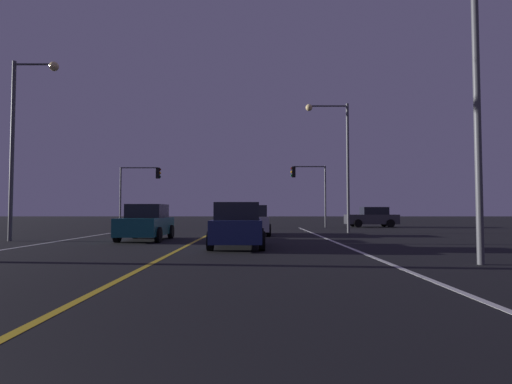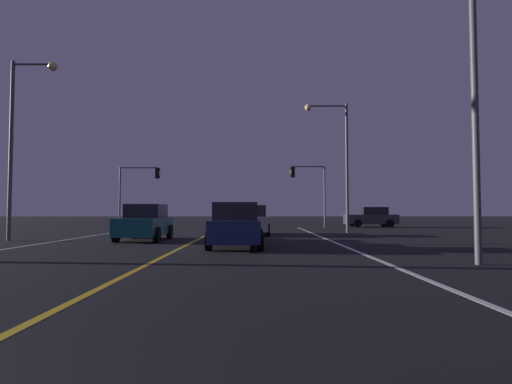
% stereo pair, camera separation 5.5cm
% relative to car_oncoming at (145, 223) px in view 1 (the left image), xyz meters
% --- Properties ---
extents(lane_edge_right, '(0.16, 39.36, 0.01)m').
position_rel_car_oncoming_xyz_m(lane_edge_right, '(8.69, -5.33, -0.82)').
color(lane_edge_right, silver).
rests_on(lane_edge_right, ground).
extents(lane_center_divider, '(0.16, 39.36, 0.01)m').
position_rel_car_oncoming_xyz_m(lane_center_divider, '(2.42, -5.33, -0.82)').
color(lane_center_divider, gold).
rests_on(lane_center_divider, ground).
extents(car_oncoming, '(2.02, 4.30, 1.70)m').
position_rel_car_oncoming_xyz_m(car_oncoming, '(0.00, 0.00, 0.00)').
color(car_oncoming, black).
rests_on(car_oncoming, ground).
extents(car_ahead_far, '(2.02, 4.30, 1.70)m').
position_rel_car_oncoming_xyz_m(car_ahead_far, '(4.97, 4.16, 0.00)').
color(car_ahead_far, black).
rests_on(car_ahead_far, ground).
extents(car_crossing_side, '(4.30, 2.02, 1.70)m').
position_rel_car_oncoming_xyz_m(car_crossing_side, '(15.06, 15.75, 0.00)').
color(car_crossing_side, black).
rests_on(car_crossing_side, ground).
extents(car_lead_same_lane, '(2.02, 4.30, 1.70)m').
position_rel_car_oncoming_xyz_m(car_lead_same_lane, '(4.49, -3.86, 0.00)').
color(car_lead_same_lane, black).
rests_on(car_lead_same_lane, ground).
extents(traffic_light_near_right, '(2.95, 0.36, 5.12)m').
position_rel_car_oncoming_xyz_m(traffic_light_near_right, '(9.54, 14.85, 2.99)').
color(traffic_light_near_right, '#4C4C51').
rests_on(traffic_light_near_right, ground).
extents(traffic_light_near_left, '(3.43, 0.36, 5.02)m').
position_rel_car_oncoming_xyz_m(traffic_light_near_left, '(-4.43, 14.85, 2.95)').
color(traffic_light_near_left, '#4C4C51').
rests_on(traffic_light_near_left, ground).
extents(street_lamp_right_near, '(2.43, 0.44, 8.76)m').
position_rel_car_oncoming_xyz_m(street_lamp_right_near, '(10.48, -8.85, 4.69)').
color(street_lamp_right_near, '#4C4C51').
rests_on(street_lamp_right_near, ground).
extents(street_lamp_left_mid, '(2.17, 0.44, 8.40)m').
position_rel_car_oncoming_xyz_m(street_lamp_left_mid, '(-5.69, -0.49, 4.48)').
color(street_lamp_left_mid, '#4C4C51').
rests_on(street_lamp_left_mid, ground).
extents(street_lamp_right_far, '(2.75, 0.44, 8.21)m').
position_rel_car_oncoming_xyz_m(street_lamp_right_far, '(10.37, 6.52, 4.41)').
color(street_lamp_right_far, '#4C4C51').
rests_on(street_lamp_right_far, ground).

